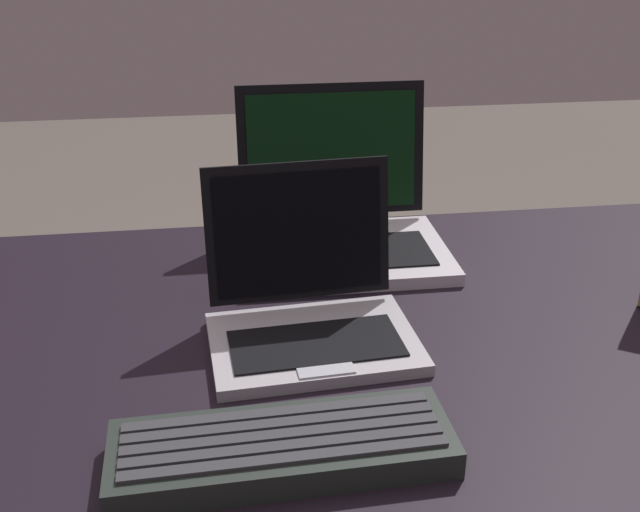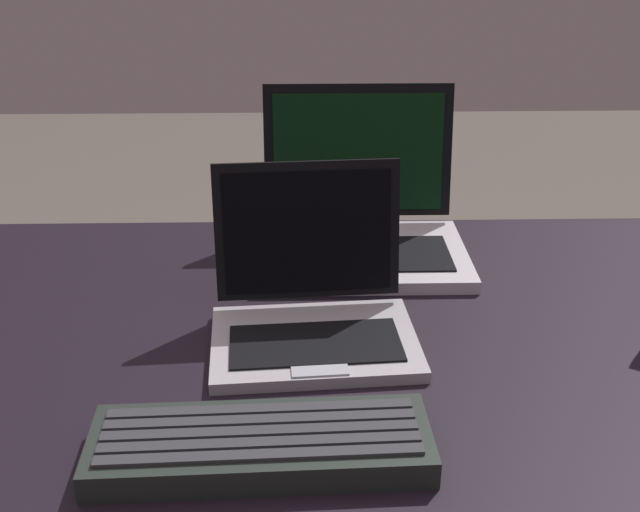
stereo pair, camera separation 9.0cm
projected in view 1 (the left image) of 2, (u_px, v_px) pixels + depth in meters
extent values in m
cube|color=black|center=(329.00, 360.00, 0.98)|extent=(1.54, 0.83, 0.04)
cube|color=#BCB7BF|center=(314.00, 344.00, 0.96)|extent=(0.27, 0.20, 0.02)
cube|color=black|center=(316.00, 343.00, 0.95)|extent=(0.22, 0.11, 0.00)
cube|color=#B5B7C4|center=(326.00, 369.00, 0.90)|extent=(0.07, 0.03, 0.00)
cube|color=black|center=(298.00, 231.00, 1.00)|extent=(0.25, 0.05, 0.18)
cube|color=black|center=(299.00, 233.00, 1.00)|extent=(0.22, 0.04, 0.16)
cube|color=silver|center=(299.00, 241.00, 1.00)|extent=(0.21, 0.02, 0.01)
cube|color=silver|center=(343.00, 254.00, 1.20)|extent=(0.33, 0.23, 0.02)
cube|color=black|center=(345.00, 252.00, 1.18)|extent=(0.27, 0.13, 0.00)
cube|color=silver|center=(353.00, 273.00, 1.11)|extent=(0.08, 0.04, 0.00)
cube|color=black|center=(331.00, 150.00, 1.26)|extent=(0.31, 0.05, 0.22)
cube|color=black|center=(332.00, 152.00, 1.25)|extent=(0.28, 0.03, 0.19)
cube|color=#4CF259|center=(332.00, 165.00, 1.26)|extent=(0.26, 0.00, 0.01)
cube|color=#262F2A|center=(283.00, 449.00, 0.77)|extent=(0.35, 0.13, 0.03)
cube|color=#38383D|center=(287.00, 459.00, 0.73)|extent=(0.32, 0.03, 0.00)
cube|color=#38383D|center=(285.00, 447.00, 0.74)|extent=(0.32, 0.03, 0.00)
cube|color=#38383D|center=(282.00, 435.00, 0.76)|extent=(0.32, 0.03, 0.00)
cube|color=#38383D|center=(280.00, 423.00, 0.78)|extent=(0.32, 0.03, 0.00)
cube|color=#38383D|center=(278.00, 413.00, 0.79)|extent=(0.32, 0.03, 0.00)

